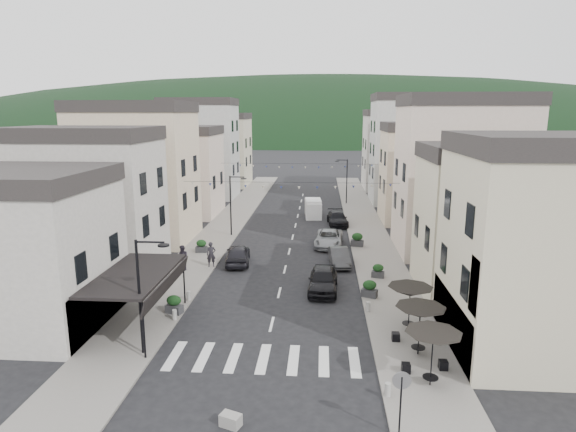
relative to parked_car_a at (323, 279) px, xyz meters
name	(u,v)px	position (x,y,z in m)	size (l,w,h in m)	color
ground	(258,381)	(-2.96, -11.57, -0.82)	(700.00, 700.00, 0.00)	black
sidewalk_left	(229,222)	(-10.46, 20.43, -0.76)	(4.00, 76.00, 0.12)	slate
sidewalk_right	(364,224)	(4.54, 20.43, -0.76)	(4.00, 76.00, 0.12)	slate
hill_backdrop	(318,132)	(-2.96, 288.43, -0.82)	(640.00, 360.00, 70.00)	black
bistro_building	(558,256)	(11.54, -7.57, 4.18)	(10.00, 8.00, 10.00)	beige
boutique_awning	(139,276)	(-10.21, -6.57, 2.30)	(3.77, 7.50, 3.28)	black
buildings_row_left	(180,162)	(-17.46, 26.19, 5.30)	(10.20, 54.16, 14.00)	#AAA59C
buildings_row_right	(424,163)	(11.54, 25.03, 5.50)	(10.20, 54.16, 14.50)	beige
cafe_terrace	(420,312)	(4.74, -8.77, 1.54)	(2.50, 8.10, 2.53)	black
streetlamp_left_near	(144,285)	(-8.78, -9.57, 2.88)	(1.70, 0.56, 6.00)	black
streetlamp_left_far	(233,199)	(-8.78, 14.43, 2.88)	(1.70, 0.56, 6.00)	black
streetlamp_right_far	(345,177)	(2.86, 32.43, 2.88)	(1.70, 0.56, 6.00)	black
traffic_sign	(401,391)	(2.84, -15.07, 1.11)	(0.70, 0.07, 2.70)	black
bollards	(271,321)	(-2.96, -6.07, -0.40)	(11.66, 10.26, 0.60)	gray
bunting_near	(290,186)	(-2.96, 10.43, 4.83)	(19.00, 0.28, 0.62)	black
bunting_far	(299,167)	(-2.96, 26.43, 4.83)	(19.00, 0.28, 0.62)	black
parked_car_a	(323,279)	(0.00, 0.00, 0.00)	(1.93, 4.81, 1.64)	black
parked_car_b	(339,257)	(1.31, 5.87, -0.14)	(1.43, 4.10, 1.35)	#323335
parked_car_c	(329,238)	(0.54, 11.44, -0.09)	(2.41, 5.22, 1.45)	gray
parked_car_d	(337,219)	(1.58, 20.01, -0.10)	(2.00, 4.93, 1.43)	black
parked_car_e	(238,254)	(-6.86, 5.63, -0.03)	(1.86, 4.63, 1.58)	black
delivery_van	(313,208)	(-1.15, 24.17, 0.24)	(2.11, 4.61, 2.15)	white
pedestrian_a	(211,254)	(-8.76, 4.42, 0.28)	(0.72, 0.47, 1.96)	black
pedestrian_b	(183,258)	(-10.74, 3.40, 0.27)	(0.94, 0.73, 1.94)	#26212C
concrete_block_a	(231,420)	(-3.60, -14.86, -0.57)	(0.80, 0.50, 0.50)	gray
planter_la	(174,304)	(-8.96, -4.66, -0.15)	(1.13, 0.84, 1.13)	#323335
planter_lb	(201,246)	(-10.52, 8.29, -0.16)	(1.02, 0.60, 1.11)	#2D2D2F
planter_ra	(370,289)	(3.04, -1.17, -0.15)	(1.16, 0.92, 1.14)	#2D2E30
planter_rb	(378,271)	(4.03, 2.73, -0.21)	(1.00, 0.69, 1.02)	#2E2E31
planter_rc	(357,240)	(3.10, 11.15, -0.10)	(1.21, 0.83, 1.24)	#2F2F31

